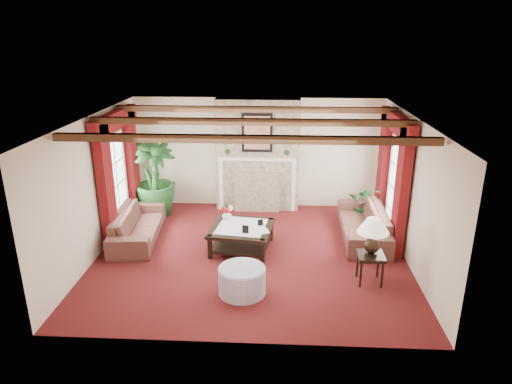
# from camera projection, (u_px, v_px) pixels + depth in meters

# --- Properties ---
(floor) EXTENTS (6.00, 6.00, 0.00)m
(floor) POSITION_uv_depth(u_px,v_px,m) (251.00, 254.00, 9.06)
(floor) COLOR #440C12
(floor) RESTS_ON ground
(ceiling) EXTENTS (6.00, 6.00, 0.00)m
(ceiling) POSITION_uv_depth(u_px,v_px,m) (251.00, 118.00, 8.16)
(ceiling) COLOR white
(ceiling) RESTS_ON floor
(back_wall) EXTENTS (6.00, 0.02, 2.70)m
(back_wall) POSITION_uv_depth(u_px,v_px,m) (258.00, 153.00, 11.20)
(back_wall) COLOR beige
(back_wall) RESTS_ON ground
(left_wall) EXTENTS (0.02, 5.50, 2.70)m
(left_wall) POSITION_uv_depth(u_px,v_px,m) (95.00, 187.00, 8.76)
(left_wall) COLOR beige
(left_wall) RESTS_ON ground
(right_wall) EXTENTS (0.02, 5.50, 2.70)m
(right_wall) POSITION_uv_depth(u_px,v_px,m) (412.00, 192.00, 8.46)
(right_wall) COLOR beige
(right_wall) RESTS_ON ground
(ceiling_beams) EXTENTS (6.00, 3.00, 0.12)m
(ceiling_beams) POSITION_uv_depth(u_px,v_px,m) (251.00, 122.00, 8.18)
(ceiling_beams) COLOR #382211
(ceiling_beams) RESTS_ON ceiling
(fireplace) EXTENTS (2.00, 0.52, 2.70)m
(fireplace) POSITION_uv_depth(u_px,v_px,m) (258.00, 99.00, 10.56)
(fireplace) COLOR tan
(fireplace) RESTS_ON ground
(french_door_left) EXTENTS (0.10, 1.10, 2.16)m
(french_door_left) POSITION_uv_depth(u_px,v_px,m) (111.00, 136.00, 9.44)
(french_door_left) COLOR white
(french_door_left) RESTS_ON ground
(french_door_right) EXTENTS (0.10, 1.10, 2.16)m
(french_door_right) POSITION_uv_depth(u_px,v_px,m) (401.00, 139.00, 9.14)
(french_door_right) COLOR white
(french_door_right) RESTS_ON ground
(curtains_left) EXTENTS (0.20, 2.40, 2.55)m
(curtains_left) POSITION_uv_depth(u_px,v_px,m) (114.00, 116.00, 9.29)
(curtains_left) COLOR #4F0A0B
(curtains_left) RESTS_ON ground
(curtains_right) EXTENTS (0.20, 2.40, 2.55)m
(curtains_right) POSITION_uv_depth(u_px,v_px,m) (398.00, 118.00, 9.01)
(curtains_right) COLOR #4F0A0B
(curtains_right) RESTS_ON ground
(sofa_left) EXTENTS (2.27, 1.02, 0.84)m
(sofa_left) POSITION_uv_depth(u_px,v_px,m) (137.00, 220.00, 9.58)
(sofa_left) COLOR #3B101F
(sofa_left) RESTS_ON ground
(sofa_right) EXTENTS (2.29, 0.79, 0.88)m
(sofa_right) POSITION_uv_depth(u_px,v_px,m) (364.00, 218.00, 9.63)
(sofa_right) COLOR #3B101F
(sofa_right) RESTS_ON ground
(potted_palm) EXTENTS (2.74, 2.78, 1.02)m
(potted_palm) POSITION_uv_depth(u_px,v_px,m) (156.00, 194.00, 10.88)
(potted_palm) COLOR black
(potted_palm) RESTS_ON ground
(small_plant) EXTENTS (1.25, 1.30, 0.68)m
(small_plant) POSITION_uv_depth(u_px,v_px,m) (366.00, 207.00, 10.53)
(small_plant) COLOR black
(small_plant) RESTS_ON ground
(coffee_table) EXTENTS (1.33, 1.33, 0.49)m
(coffee_table) POSITION_uv_depth(u_px,v_px,m) (242.00, 238.00, 9.19)
(coffee_table) COLOR black
(coffee_table) RESTS_ON ground
(side_table) EXTENTS (0.55, 0.55, 0.54)m
(side_table) POSITION_uv_depth(u_px,v_px,m) (370.00, 268.00, 7.96)
(side_table) COLOR black
(side_table) RESTS_ON ground
(ottoman) EXTENTS (0.79, 0.79, 0.46)m
(ottoman) POSITION_uv_depth(u_px,v_px,m) (242.00, 281.00, 7.63)
(ottoman) COLOR #9A96AA
(ottoman) RESTS_ON ground
(table_lamp) EXTENTS (0.54, 0.54, 0.69)m
(table_lamp) POSITION_uv_depth(u_px,v_px,m) (373.00, 236.00, 7.75)
(table_lamp) COLOR black
(table_lamp) RESTS_ON side_table
(flower_vase) EXTENTS (0.30, 0.30, 0.20)m
(flower_vase) POSITION_uv_depth(u_px,v_px,m) (227.00, 215.00, 9.43)
(flower_vase) COLOR silver
(flower_vase) RESTS_ON coffee_table
(book) EXTENTS (0.23, 0.13, 0.30)m
(book) POSITION_uv_depth(u_px,v_px,m) (257.00, 225.00, 8.82)
(book) COLOR black
(book) RESTS_ON coffee_table
(photo_frame_a) EXTENTS (0.13, 0.05, 0.17)m
(photo_frame_a) POSITION_uv_depth(u_px,v_px,m) (245.00, 229.00, 8.78)
(photo_frame_a) COLOR black
(photo_frame_a) RESTS_ON coffee_table
(photo_frame_b) EXTENTS (0.11, 0.06, 0.14)m
(photo_frame_b) POSITION_uv_depth(u_px,v_px,m) (260.00, 223.00, 9.13)
(photo_frame_b) COLOR black
(photo_frame_b) RESTS_ON coffee_table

